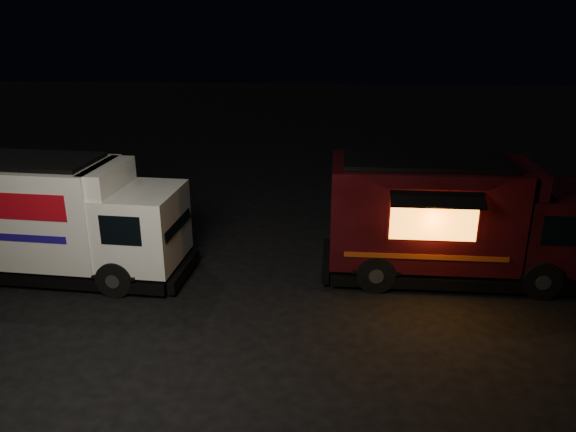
# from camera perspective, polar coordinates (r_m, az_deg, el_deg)

# --- Properties ---
(ground) EXTENTS (80.00, 80.00, 0.00)m
(ground) POSITION_cam_1_polar(r_m,az_deg,el_deg) (12.40, -4.29, -9.18)
(ground) COLOR black
(ground) RESTS_ON ground
(white_truck) EXTENTS (6.48, 2.64, 2.87)m
(white_truck) POSITION_cam_1_polar(r_m,az_deg,el_deg) (14.43, -22.50, -0.16)
(white_truck) COLOR white
(white_truck) RESTS_ON ground
(red_truck) EXTENTS (6.28, 2.44, 2.90)m
(red_truck) POSITION_cam_1_polar(r_m,az_deg,el_deg) (13.79, 16.71, -0.29)
(red_truck) COLOR #3C0B12
(red_truck) RESTS_ON ground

